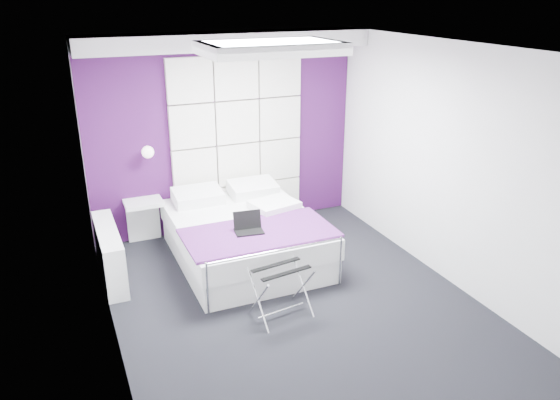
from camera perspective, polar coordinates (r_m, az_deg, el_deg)
name	(u,v)px	position (r m, az deg, el deg)	size (l,w,h in m)	color
floor	(294,302)	(5.85, 1.43, -10.56)	(4.40, 4.40, 0.00)	black
ceiling	(296,47)	(5.00, 1.71, 15.67)	(4.40, 4.40, 0.00)	white
wall_back	(225,134)	(7.26, -5.75, 6.89)	(3.60, 3.60, 0.00)	white
wall_left	(102,214)	(4.86, -18.10, -1.39)	(4.40, 4.40, 0.00)	white
wall_right	(445,164)	(6.22, 16.84, 3.64)	(4.40, 4.40, 0.00)	white
accent_wall	(225,134)	(7.25, -5.73, 6.88)	(3.58, 0.02, 2.58)	#3C0F43
soffit	(228,41)	(6.82, -5.47, 16.23)	(3.58, 0.50, 0.20)	white
headboard	(238,143)	(7.28, -4.44, 5.92)	(1.80, 0.08, 2.30)	silver
skylight	(271,47)	(5.55, -0.99, 15.71)	(1.36, 0.86, 0.12)	white
wall_lamp	(147,151)	(6.91, -13.71, 4.98)	(0.15, 0.15, 0.15)	white
radiator	(110,253)	(6.46, -17.38, -5.34)	(0.22, 1.20, 0.60)	white
bed	(244,236)	(6.60, -3.75, -3.79)	(1.67, 2.01, 0.71)	white
nightstand	(143,203)	(7.06, -14.09, -0.27)	(0.47, 0.36, 0.05)	white
luggage_rack	(281,292)	(5.49, 0.11, -9.61)	(0.55, 0.40, 0.54)	silver
laptop	(248,226)	(6.06, -3.41, -2.78)	(0.31, 0.22, 0.22)	black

